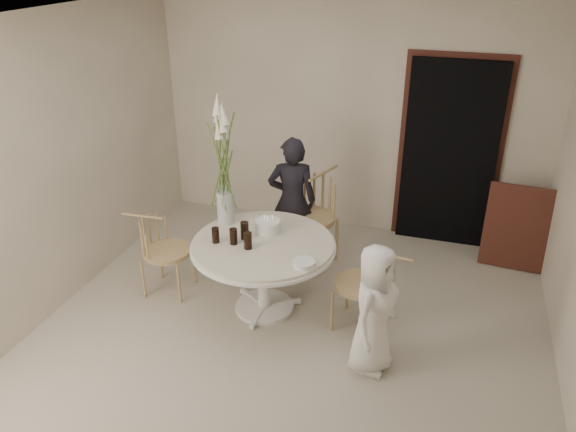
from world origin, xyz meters
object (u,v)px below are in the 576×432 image
(boy, at_px, (374,310))
(birthday_cake, at_px, (268,226))
(table, at_px, (263,253))
(chair_far, at_px, (316,205))
(chair_left, at_px, (155,242))
(flower_vase, at_px, (223,165))
(girl, at_px, (292,201))
(chair_right, at_px, (373,279))

(boy, relative_size, birthday_cake, 4.75)
(table, distance_m, chair_far, 1.11)
(chair_left, distance_m, boy, 2.30)
(flower_vase, bearing_deg, chair_far, 50.03)
(chair_far, distance_m, flower_vase, 1.26)
(table, bearing_deg, boy, -24.18)
(girl, bearing_deg, chair_right, 121.15)
(boy, distance_m, flower_vase, 1.92)
(flower_vase, bearing_deg, girl, 57.56)
(girl, relative_size, boy, 1.25)
(chair_right, distance_m, flower_vase, 1.72)
(flower_vase, bearing_deg, chair_right, -10.27)
(birthday_cake, bearing_deg, girl, 90.01)
(table, bearing_deg, girl, 91.55)
(chair_right, height_order, girl, girl)
(chair_left, relative_size, girl, 0.58)
(chair_far, relative_size, flower_vase, 0.79)
(girl, bearing_deg, birthday_cake, 74.27)
(chair_far, xyz_separation_m, chair_right, (0.81, -1.09, -0.11))
(girl, relative_size, birthday_cake, 5.94)
(birthday_cake, bearing_deg, flower_vase, 171.01)
(chair_far, height_order, boy, boy)
(chair_far, distance_m, boy, 1.83)
(chair_far, bearing_deg, chair_right, -33.50)
(chair_far, bearing_deg, table, -81.09)
(chair_right, bearing_deg, chair_left, -81.12)
(girl, xyz_separation_m, boy, (1.14, -1.48, -0.14))
(chair_right, relative_size, flower_vase, 0.65)
(boy, relative_size, flower_vase, 0.90)
(birthday_cake, bearing_deg, table, -82.61)
(chair_far, height_order, girl, girl)
(table, height_order, flower_vase, flower_vase)
(flower_vase, bearing_deg, chair_left, -158.17)
(chair_far, xyz_separation_m, flower_vase, (-0.68, -0.81, 0.69))
(table, relative_size, birthday_cake, 5.60)
(chair_far, xyz_separation_m, chair_left, (-1.34, -1.08, -0.11))
(table, relative_size, girl, 0.94)
(table, relative_size, flower_vase, 1.06)
(chair_left, height_order, boy, boy)
(chair_right, relative_size, birthday_cake, 3.43)
(chair_right, distance_m, chair_left, 2.15)
(table, relative_size, chair_right, 1.63)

